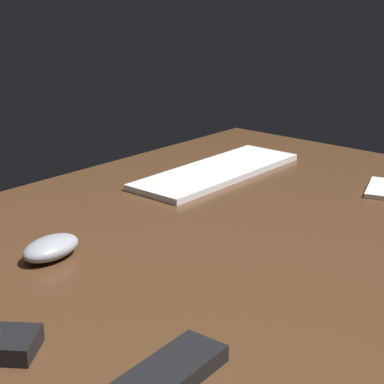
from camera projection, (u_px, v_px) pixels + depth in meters
The scene contains 4 objects.
desk at pixel (182, 242), 100.57cm from camera, with size 140.00×84.00×2.00cm, color #4C301C.
keyboard at pixel (217, 171), 133.14cm from camera, with size 41.71×13.84×1.27cm, color white.
computer_mouse at pixel (51, 248), 92.04cm from camera, with size 9.66×5.96×3.13cm, color #999EA5.
tv_remote at pixel (159, 381), 62.10cm from camera, with size 16.60×5.41×1.91cm, color black.
Camera 1 is at (-69.16, -62.11, 40.28)cm, focal length 58.66 mm.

